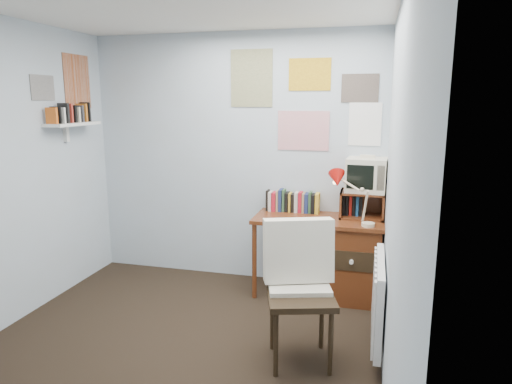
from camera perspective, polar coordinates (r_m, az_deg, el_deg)
ground at (r=3.53m, az=-11.40°, el=-20.33°), size 3.50×3.50×0.00m
back_wall at (r=4.67m, az=-2.67°, el=4.13°), size 3.00×0.02×2.50m
right_wall at (r=2.75m, az=16.89°, el=-1.59°), size 0.02×3.50×2.50m
desk at (r=4.41m, az=11.23°, el=-7.85°), size 1.20×0.55×0.76m
desk_chair at (r=3.29m, az=5.61°, el=-12.97°), size 0.62×0.60×0.98m
desk_lamp at (r=4.07m, az=13.96°, el=-1.35°), size 0.36×0.33×0.42m
tv_riser at (r=4.38m, az=13.11°, el=-1.52°), size 0.40×0.30×0.25m
crt_tv at (r=4.34m, az=13.68°, el=2.31°), size 0.38×0.36×0.34m
book_row at (r=4.50m, az=5.09°, el=-1.09°), size 0.60×0.14×0.22m
radiator at (r=3.53m, az=15.09°, el=-12.78°), size 0.09×0.80×0.60m
wall_shelf at (r=4.69m, az=-21.94°, el=7.89°), size 0.20×0.62×0.24m
posters_back at (r=4.47m, az=6.01°, el=11.46°), size 1.20×0.01×0.90m
posters_left at (r=4.74m, az=-23.23°, el=12.43°), size 0.01×0.70×0.60m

